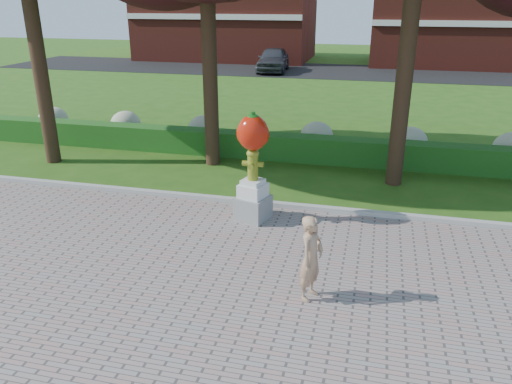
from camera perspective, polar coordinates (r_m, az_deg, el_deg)
ground at (r=9.98m, az=-4.91°, el=-8.05°), size 100.00×100.00×0.00m
curb at (r=12.54m, az=-0.60°, el=-1.21°), size 40.00×0.18×0.15m
lawn_hedge at (r=16.12m, az=2.94°, el=5.18°), size 24.00×0.70×0.80m
hydrangea_row at (r=16.94m, az=5.51°, el=6.43°), size 20.10×1.10×0.99m
street at (r=36.65m, az=9.41°, el=13.45°), size 50.00×8.00×0.02m
building_left at (r=44.15m, az=-3.38°, el=19.54°), size 14.00×8.00×7.00m
building_right at (r=42.55m, az=21.76°, el=17.69°), size 12.00×8.00×6.40m
hydrant_sculpture at (r=11.25m, az=-0.36°, el=3.20°), size 0.86×0.86×2.53m
woman at (r=8.50m, az=6.33°, el=-7.52°), size 0.53×0.64×1.52m
parked_car at (r=36.01m, az=1.97°, el=14.92°), size 2.33×4.98×1.65m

